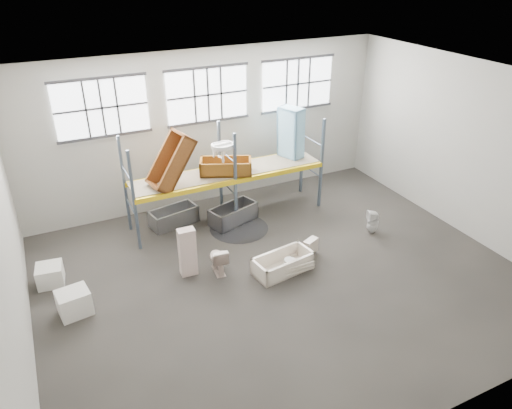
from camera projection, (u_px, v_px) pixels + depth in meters
floor at (281, 277)px, 12.55m from camera, size 12.00×10.00×0.10m
ceiling at (287, 83)px, 10.16m from camera, size 12.00×10.00×0.10m
wall_back at (208, 128)px, 15.37m from camera, size 12.00×0.10×5.00m
wall_front at (441, 321)px, 7.34m from camera, size 12.00×0.10×5.00m
wall_left at (2, 252)px, 9.03m from camera, size 0.10×10.00×5.00m
wall_right at (469, 150)px, 13.68m from camera, size 0.10×10.00×5.00m
window_left at (102, 108)px, 13.54m from camera, size 2.60×0.04×1.60m
window_mid at (208, 95)px, 14.77m from camera, size 2.60×0.04×1.60m
window_right at (297, 84)px, 16.00m from camera, size 2.60×0.04×1.60m
rack_upright_la at (134, 202)px, 12.98m from camera, size 0.08×0.08×3.00m
rack_upright_lb at (125, 185)px, 13.93m from camera, size 0.08×0.08×3.00m
rack_upright_ma at (235, 182)px, 14.13m from camera, size 0.08×0.08×3.00m
rack_upright_mb at (220, 167)px, 15.09m from camera, size 0.08×0.08×3.00m
rack_upright_ra at (321, 164)px, 15.28m from camera, size 0.08×0.08×3.00m
rack_upright_rb at (302, 152)px, 16.24m from camera, size 0.08×0.08×3.00m
rack_beam_front at (235, 182)px, 14.13m from camera, size 6.00×0.10×0.14m
rack_beam_back at (220, 167)px, 15.09m from camera, size 6.00×0.10×0.14m
shelf_deck at (228, 172)px, 14.57m from camera, size 5.90×1.10×0.03m
wet_patch at (239, 228)px, 14.67m from camera, size 1.80×1.80×0.00m
bathtub_beige at (283, 263)px, 12.62m from camera, size 1.70×0.98×0.47m
cistern_spare at (311, 246)px, 13.27m from camera, size 0.50×0.37×0.43m
sink_in_tub at (289, 251)px, 13.26m from camera, size 0.53×0.53×0.15m
toilet_beige at (218, 259)px, 12.53m from camera, size 0.51×0.80×0.77m
cistern_tall at (187, 252)px, 12.31m from camera, size 0.45×0.30×1.34m
toilet_white at (373, 222)px, 14.28m from camera, size 0.42×0.42×0.73m
steel_tub_left at (174, 216)px, 14.79m from camera, size 1.54×0.94×0.53m
steel_tub_right at (233, 214)px, 14.91m from camera, size 1.64×1.13×0.55m
rust_tub_flat at (226, 166)px, 14.32m from camera, size 1.70×1.27×0.43m
rust_tub_tilted at (171, 161)px, 13.44m from camera, size 1.51×1.05×1.68m
sink_on_shelf at (223, 162)px, 13.94m from camera, size 0.75×0.62×0.60m
blue_tub_upright at (291, 133)px, 15.24m from camera, size 0.76×0.91×1.68m
bucket at (289, 265)px, 12.65m from camera, size 0.37×0.37×0.35m
carton_near at (74, 303)px, 11.10m from camera, size 0.79×0.70×0.61m
carton_far at (50, 275)px, 12.12m from camera, size 0.70×0.70×0.52m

